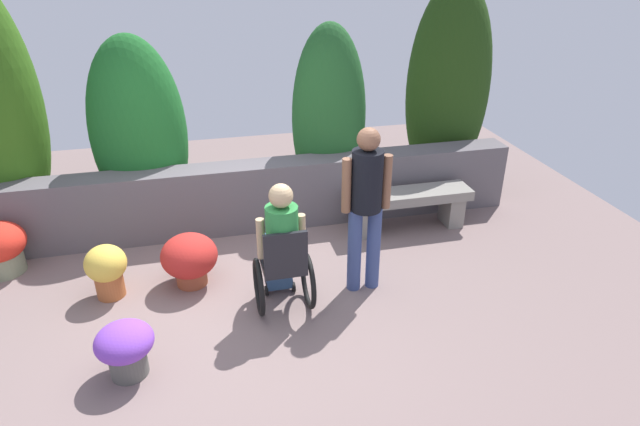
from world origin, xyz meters
TOP-DOWN VIEW (x-y plane):
  - ground_plane at (0.00, 0.00)m, footprint 10.09×10.09m
  - stone_retaining_wall at (0.00, 1.55)m, footprint 7.10×0.38m
  - hedge_backdrop at (-0.26, 2.08)m, footprint 6.98×1.08m
  - stone_bench at (2.09, 1.06)m, footprint 1.55×0.39m
  - person_in_wheelchair at (0.31, -0.16)m, footprint 0.53×0.66m
  - person_standing_companion at (1.17, -0.03)m, footprint 0.49×0.30m
  - flower_pot_purple_near at (-1.35, 0.42)m, footprint 0.41×0.41m
  - flower_pot_terracotta_by_wall at (-0.55, 0.44)m, footprint 0.58×0.58m
  - flower_pot_red_accent at (-1.09, -0.79)m, footprint 0.47×0.47m

SIDE VIEW (x-z plane):
  - ground_plane at x=0.00m, z-range 0.00..0.00m
  - flower_pot_red_accent at x=-1.09m, z-range 0.04..0.52m
  - flower_pot_terracotta_by_wall at x=-0.55m, z-range 0.02..0.58m
  - flower_pot_purple_near at x=-1.35m, z-range 0.04..0.60m
  - stone_bench at x=2.09m, z-range 0.09..0.59m
  - stone_retaining_wall at x=0.00m, z-range 0.00..0.84m
  - person_in_wheelchair at x=0.31m, z-range -0.04..1.29m
  - person_standing_companion at x=1.17m, z-range 0.13..1.85m
  - hedge_backdrop at x=-0.26m, z-range -0.19..2.99m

